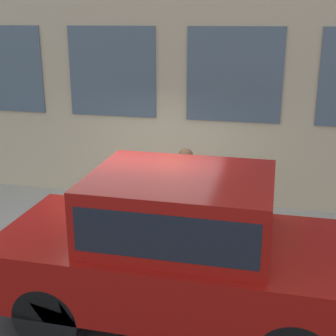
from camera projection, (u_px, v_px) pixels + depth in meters
The scene contains 5 objects.
ground_plane at pixel (138, 262), 7.58m from camera, with size 80.00×80.00×0.00m, color #38383A.
sidewalk at pixel (157, 226), 8.68m from camera, with size 2.43×60.00×0.18m.
fire_hydrant at pixel (151, 215), 7.85m from camera, with size 0.33×0.44×0.85m.
person at pixel (185, 184), 7.88m from camera, with size 0.38×0.25×1.55m.
parked_car_red_near at pixel (180, 244), 5.82m from camera, with size 2.00×4.53×2.00m.
Camera 1 is at (-6.46, -2.03, 3.77)m, focal length 50.00 mm.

